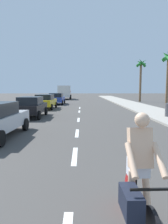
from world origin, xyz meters
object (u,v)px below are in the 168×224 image
Objects in this scene: parked_car_black at (31,106)px; palm_tree_far at (168,62)px; cyclist at (138,179)px; parked_car_yellow at (45,101)px; palm_tree_distant at (141,69)px; delivery_truck at (65,92)px; parked_car_blue at (57,98)px.

palm_tree_far reaches higher than parked_car_black.
cyclist reaches higher than parked_car_black.
palm_tree_far reaches higher than parked_car_yellow.
parked_car_yellow is 0.61× the size of palm_tree_distant.
delivery_truck reaches higher than parked_car_yellow.
cyclist is at bearing -69.39° from parked_car_black.
palm_tree_far is at bearing -20.43° from parked_car_blue.
parked_car_blue is (-4.38, 25.71, 0.01)m from cyclist.
palm_tree_distant is (13.46, -8.20, 3.96)m from delivery_truck.
parked_car_yellow is (-0.08, 6.50, 0.00)m from parked_car_black.
palm_tree_far is (9.00, 20.57, 4.31)m from cyclist.
parked_car_black is (-4.69, 12.60, 0.01)m from cyclist.
delivery_truck is at bearing 148.66° from palm_tree_distant.
cyclist is 39.93m from delivery_truck.
cyclist is at bearing -106.03° from palm_tree_distant.
delivery_truck is 0.97× the size of palm_tree_far.
parked_car_yellow is 0.70× the size of delivery_truck.
parked_car_blue is 0.71× the size of palm_tree_far.
parked_car_blue is (0.40, 6.62, 0.00)m from parked_car_yellow.
parked_car_black is 0.63× the size of palm_tree_far.
delivery_truck is at bearing 90.74° from parked_car_blue.
parked_car_yellow and parked_car_blue have the same top height.
parked_car_yellow is at bearing -138.13° from palm_tree_distant.
parked_car_blue is 13.98m from delivery_truck.
cyclist is 0.28× the size of palm_tree_far.
cyclist is 13.44m from parked_car_black.
palm_tree_far reaches higher than parked_car_blue.
palm_tree_distant is (13.74, 18.89, 4.63)m from parked_car_black.
parked_car_black is at bearing -90.80° from parked_car_blue.
parked_car_blue is 0.73× the size of delivery_truck.
parked_car_black is 0.57× the size of palm_tree_distant.
palm_tree_far is (13.41, -19.11, 3.64)m from delivery_truck.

